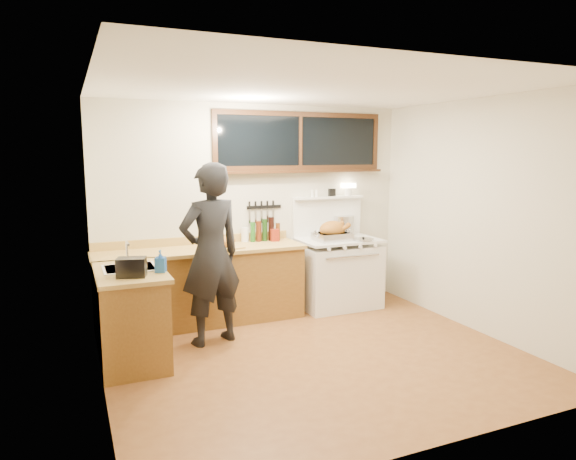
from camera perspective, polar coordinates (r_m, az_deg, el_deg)
name	(u,v)px	position (r m, az deg, el deg)	size (l,w,h in m)	color
ground_plane	(317,357)	(5.27, 3.26, -13.91)	(4.00, 3.50, 0.02)	brown
room_shell	(319,191)	(4.88, 3.42, 4.39)	(4.10, 3.60, 2.65)	beige
counter_back	(202,286)	(6.16, -9.57, -6.10)	(2.44, 0.64, 1.00)	brown
counter_left	(131,316)	(5.23, -17.08, -9.07)	(0.64, 1.09, 0.90)	brown
sink_unit	(130,274)	(5.21, -17.15, -4.66)	(0.50, 0.45, 0.37)	white
vintage_stove	(338,271)	(6.76, 5.55, -4.58)	(1.02, 0.74, 1.60)	white
back_window	(301,148)	(6.68, 1.40, 9.10)	(2.32, 0.13, 0.77)	black
left_doorway	(103,283)	(3.91, -19.82, -5.54)	(0.02, 1.04, 2.17)	black
knife_strip	(263,208)	(6.53, -2.80, 2.49)	(0.46, 0.03, 0.28)	black
man	(211,255)	(5.41, -8.59, -2.71)	(0.79, 0.62, 1.91)	black
soap_bottle	(160,261)	(4.94, -13.99, -3.38)	(0.12, 0.12, 0.21)	blue
toaster	(132,267)	(4.83, -16.99, -3.98)	(0.29, 0.23, 0.17)	black
cutting_board	(224,244)	(6.00, -7.13, -1.57)	(0.47, 0.40, 0.14)	#B59048
roast_turkey	(333,232)	(6.53, 4.99, -0.26)	(0.48, 0.35, 0.25)	silver
stockpot	(343,225)	(6.98, 6.17, 0.54)	(0.35, 0.35, 0.26)	silver
saucepan	(337,233)	(6.77, 5.47, -0.31)	(0.17, 0.29, 0.12)	silver
pot_lid	(363,239)	(6.59, 8.35, -1.04)	(0.32, 0.32, 0.04)	silver
coffee_tin	(275,235)	(6.45, -1.49, -0.57)	(0.11, 0.10, 0.15)	maroon
pitcher	(245,235)	(6.44, -4.81, -0.51)	(0.11, 0.11, 0.18)	white
bottle_cluster	(265,230)	(6.46, -2.57, -0.05)	(0.40, 0.07, 0.30)	black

